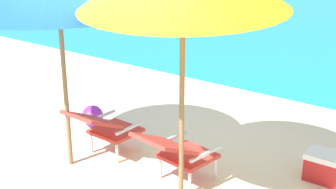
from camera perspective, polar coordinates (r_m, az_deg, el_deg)
The scene contains 5 objects.
ground_plane at distance 8.91m, azimuth 13.77°, elevation 1.86°, with size 40.00×40.00×0.00m, color beige.
lounge_chair_left at distance 5.72m, azimuth -7.53°, elevation -3.75°, with size 0.57×0.90×0.68m.
lounge_chair_right at distance 5.09m, azimuth 1.08°, elevation -6.71°, with size 0.66×0.94×0.68m.
beach_ball at distance 6.69m, azimuth -8.99°, elevation -2.55°, with size 0.30×0.30×0.30m, color purple.
cooler_box at distance 5.55m, azimuth 18.51°, elevation -8.23°, with size 0.48×0.33×0.32m.
Camera 1 is at (3.14, -3.89, 2.70)m, focal length 51.06 mm.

